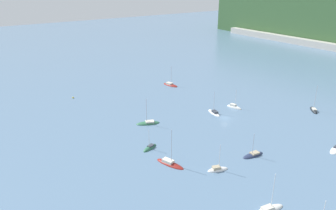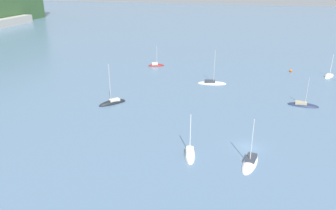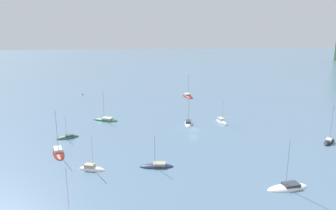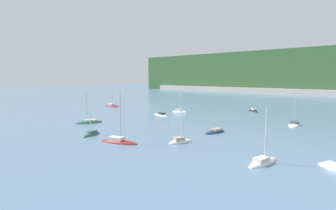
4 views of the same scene
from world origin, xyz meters
name	(u,v)px [view 4 (image 4 of 4)]	position (x,y,z in m)	size (l,w,h in m)	color
ground_plane	(173,117)	(0.00, 0.00, 0.00)	(600.00, 600.00, 0.00)	slate
hillside_ridge	(313,72)	(0.00, 189.85, 17.70)	(321.73, 88.08, 35.41)	#385B33
shore_town_strip	(296,92)	(0.00, 142.31, 2.30)	(273.47, 6.00, 4.60)	#B7B2A8
sailboat_0	(253,111)	(14.16, 32.17, 0.09)	(6.34, 6.05, 10.79)	black
sailboat_1	(263,163)	(41.62, -27.36, 0.11)	(3.28, 7.70, 9.77)	white
sailboat_2	(294,125)	(35.54, 10.76, 0.09)	(3.90, 8.41, 10.10)	white
sailboat_3	(119,142)	(14.02, -34.24, 0.15)	(9.08, 4.98, 11.09)	maroon
sailboat_4	(89,123)	(-11.68, -25.29, 0.08)	(5.82, 8.63, 9.89)	#2D6647
sailboat_6	(180,142)	(23.57, -25.65, 0.13)	(3.62, 6.01, 8.06)	white
sailboat_7	(112,106)	(-42.23, 5.77, 0.12)	(8.76, 4.51, 9.99)	maroon
sailboat_8	(179,112)	(-5.19, 9.74, 0.12)	(6.59, 3.11, 8.48)	white
sailboat_9	(215,132)	(23.76, -12.26, 0.08)	(3.04, 7.29, 7.59)	#232D4C
sailboat_10	(91,135)	(3.47, -33.99, 0.07)	(3.75, 6.03, 6.84)	#2D6647
sailboat_11	(161,115)	(-5.51, -0.39, 0.12)	(7.47, 3.60, 8.87)	white
sailboat_12	(336,169)	(50.78, -23.15, 0.09)	(6.06, 4.50, 7.38)	white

